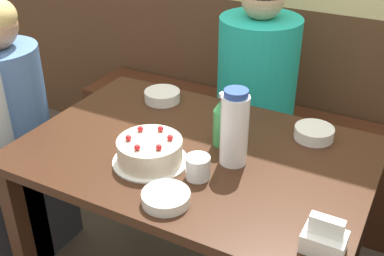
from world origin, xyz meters
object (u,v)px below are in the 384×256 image
Objects in this scene: birthday_cake at (150,151)px; bowl_side_dish at (166,198)px; bench_seat at (267,156)px; soju_bottle at (223,121)px; person_dark_striped at (255,108)px; bowl_soup_white at (162,96)px; bowl_rice_small at (314,133)px; water_pitcher at (234,128)px; person_grey_tee at (15,139)px; napkin_holder at (324,239)px; glass_water_tall at (198,167)px.

bowl_side_dish is at bearing -45.83° from birthday_cake.
bench_seat is 10.71× the size of soju_bottle.
person_dark_striped is (0.06, 0.80, -0.19)m from birthday_cake.
person_dark_striped is (0.27, 0.39, -0.17)m from bowl_soup_white.
bowl_side_dish is at bearing -116.20° from bowl_rice_small.
bowl_rice_small is (0.19, 0.28, -0.11)m from water_pitcher.
person_dark_striped reaches higher than person_grey_tee.
napkin_holder is 1.41m from person_grey_tee.
bowl_rice_small is (0.44, 0.41, -0.02)m from birthday_cake.
soju_bottle is at bearing -84.88° from bench_seat.
water_pitcher reaches higher than bowl_rice_small.
bowl_rice_small is at bearing 63.80° from bowl_side_dish.
water_pitcher is 0.54m from bowl_soup_white.
napkin_holder is 0.98m from bowl_soup_white.
bench_seat is 1.24m from bowl_side_dish.
soju_bottle is 1.41× the size of bowl_rice_small.
water_pitcher is (0.15, -0.84, 0.63)m from bench_seat.
soju_bottle reaches higher than bowl_rice_small.
person_dark_striped is at bearing 85.38° from birthday_cake.
bowl_side_dish is at bearing -57.92° from bowl_soup_white.
napkin_holder is 1.40× the size of glass_water_tall.
water_pitcher is 1.33× the size of soju_bottle.
person_grey_tee is at bearing 173.75° from glass_water_tall.
bench_seat is 8.43× the size of birthday_cake.
water_pitcher is 1.87× the size of bowl_rice_small.
person_dark_striped is (-0.03, -0.17, 0.35)m from bench_seat.
napkin_holder is at bearing -33.95° from bowl_soup_white.
bench_seat is 19.33× the size of napkin_holder.
bench_seat is at bearing 84.40° from birthday_cake.
napkin_holder reaches higher than glass_water_tall.
bowl_side_dish is at bearing -15.82° from person_grey_tee.
napkin_holder is 0.09× the size of person_dark_striped.
soju_bottle is 1.80× the size of napkin_holder.
bowl_soup_white is 0.50m from person_dark_striped.
bowl_side_dish is at bearing -86.86° from bench_seat.
person_dark_striped is at bearing 98.15° from glass_water_tall.
bowl_side_dish is (-0.01, -0.38, -0.08)m from soju_bottle.
bowl_soup_white is 1.02× the size of bowl_side_dish.
soju_bottle is at bearing 94.68° from glass_water_tall.
soju_bottle is (0.16, 0.21, 0.05)m from birthday_cake.
water_pitcher is 0.47m from napkin_holder.
bench_seat is at bearing 95.12° from soju_bottle.
birthday_cake is 0.46m from bowl_soup_white.
bowl_side_dish is (0.06, -1.13, 0.52)m from bench_seat.
bowl_soup_white is 0.56m from glass_water_tall.
person_dark_striped is at bearing -100.28° from bench_seat.
water_pitcher is 3.34× the size of glass_water_tall.
glass_water_tall is at bearing -85.32° from soju_bottle.
napkin_holder is 0.57m from bowl_rice_small.
bowl_side_dish is 0.16m from glass_water_tall.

